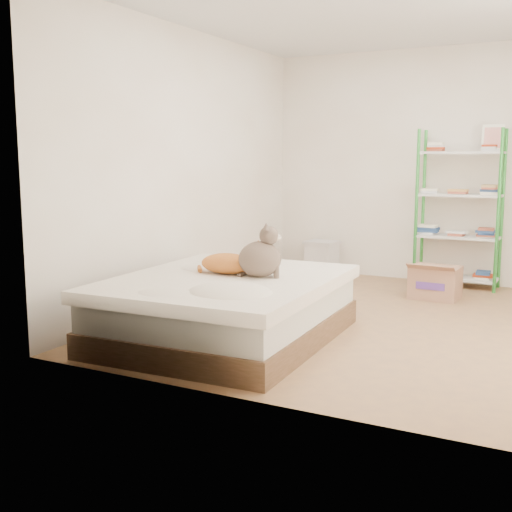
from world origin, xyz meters
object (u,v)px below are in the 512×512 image
Objects in this scene: shelf_unit at (459,214)px; white_bin at (322,258)px; bed at (227,308)px; grey_cat at (260,251)px; orange_cat at (228,261)px; cardboard_box at (435,282)px.

white_bin is (-1.57, -0.03, -0.59)m from shelf_unit.
grey_cat is at bearing 21.67° from bed.
bed is at bearing -112.29° from shelf_unit.
grey_cat is 0.23× the size of shelf_unit.
grey_cat is at bearing -77.89° from white_bin.
orange_cat is at bearing 113.13° from bed.
grey_cat is at bearing -108.88° from shelf_unit.
shelf_unit reaches higher than white_bin.
white_bin is (-0.31, 2.79, -0.39)m from orange_cat.
bed is 4.17× the size of cardboard_box.
orange_cat reaches higher than white_bin.
cardboard_box is at bearing -96.49° from shelf_unit.
bed is 2.49m from cardboard_box.
white_bin is at bearing 94.94° from bed.
shelf_unit reaches higher than cardboard_box.
cardboard_box is (1.17, 2.11, -0.43)m from orange_cat.
orange_cat is (-0.05, 0.11, 0.35)m from bed.
orange_cat is 0.30m from grey_cat.
shelf_unit is 4.21× the size of white_bin.
white_bin is at bearing 157.60° from cardboard_box.
cardboard_box is at bearing 51.97° from orange_cat.
shelf_unit is 1.67m from white_bin.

